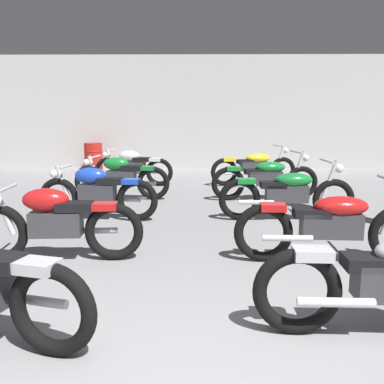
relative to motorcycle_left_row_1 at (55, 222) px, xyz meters
name	(u,v)px	position (x,y,z in m)	size (l,w,h in m)	color
back_wall	(195,112)	(1.53, 9.26, 1.34)	(13.01, 0.24, 3.60)	#BCBAB7
motorcycle_left_row_1	(55,222)	(0.00, 0.00, 0.00)	(1.97, 0.48, 0.88)	black
motorcycle_left_row_2	(97,192)	(0.00, 1.99, 0.00)	(1.97, 0.48, 0.88)	black
motorcycle_left_row_3	(121,176)	(0.07, 3.76, 0.00)	(1.97, 0.48, 0.88)	black
motorcycle_left_row_4	(133,166)	(0.05, 5.53, 0.00)	(1.96, 0.53, 0.88)	black
motorcycle_right_row_1	(332,224)	(3.12, -0.02, -0.01)	(2.17, 0.68, 0.97)	black
motorcycle_right_row_2	(288,192)	(3.05, 1.99, -0.01)	(2.17, 0.68, 0.97)	black
motorcycle_right_row_3	(266,177)	(2.99, 3.71, -0.01)	(2.17, 0.68, 0.97)	black
motorcycle_right_row_4	(254,166)	(3.01, 5.62, -0.01)	(2.15, 0.78, 0.97)	black
oil_drum	(93,157)	(-1.66, 8.56, -0.03)	(0.59, 0.59, 0.85)	red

